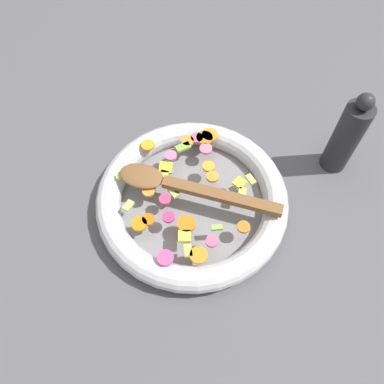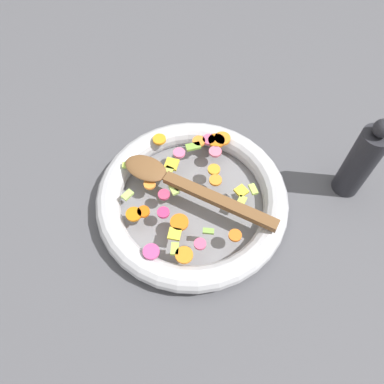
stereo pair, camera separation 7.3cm
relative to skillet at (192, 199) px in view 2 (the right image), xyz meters
The scene contains 5 objects.
ground_plane 0.02m from the skillet, ahead, with size 4.00×4.00×0.00m, color #4C4C51.
skillet is the anchor object (origin of this frame).
chopped_vegetables 0.04m from the skillet, 129.20° to the right, with size 0.33×0.28×0.01m.
wooden_spoon 0.05m from the skillet, 98.31° to the right, with size 0.09×0.33×0.01m.
pepper_mill 0.33m from the skillet, 116.85° to the left, with size 0.05×0.05×0.20m.
Camera 2 is at (0.36, 0.12, 0.67)m, focal length 35.00 mm.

